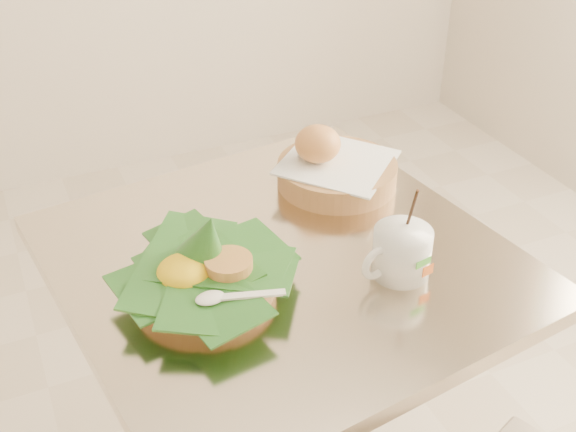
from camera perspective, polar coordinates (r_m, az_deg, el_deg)
name	(u,v)px	position (r m, az deg, el deg)	size (l,w,h in m)	color
cafe_table	(283,353)	(1.34, -0.39, -10.75)	(0.79, 0.79, 0.75)	gray
rice_basket	(204,269)	(1.11, -6.65, -4.16)	(0.28, 0.28, 0.14)	tan
bread_basket	(334,168)	(1.37, 3.64, 3.82)	(0.27, 0.27, 0.12)	tan
coffee_mug	(401,252)	(1.14, 8.88, -2.80)	(0.13, 0.10, 0.16)	white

